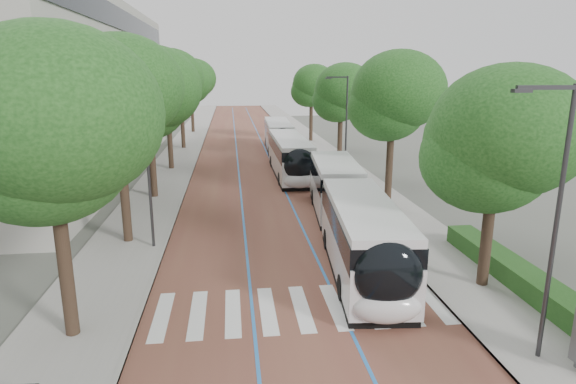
{
  "coord_description": "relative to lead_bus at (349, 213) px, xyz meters",
  "views": [
    {
      "loc": [
        -2.2,
        -14.86,
        8.41
      ],
      "look_at": [
        0.66,
        9.0,
        2.4
      ],
      "focal_mm": 30.0,
      "sensor_mm": 36.0,
      "label": 1
    }
  ],
  "objects": [
    {
      "name": "ground",
      "position": [
        -3.53,
        -7.51,
        -1.63
      ],
      "size": [
        160.0,
        160.0,
        0.0
      ],
      "primitive_type": "plane",
      "color": "#51544C",
      "rests_on": "ground"
    },
    {
      "name": "road",
      "position": [
        -3.53,
        32.49,
        -1.62
      ],
      "size": [
        11.0,
        140.0,
        0.02
      ],
      "primitive_type": "cube",
      "color": "brown",
      "rests_on": "ground"
    },
    {
      "name": "sidewalk_left",
      "position": [
        -11.03,
        32.49,
        -1.57
      ],
      "size": [
        4.0,
        140.0,
        0.12
      ],
      "primitive_type": "cube",
      "color": "gray",
      "rests_on": "ground"
    },
    {
      "name": "sidewalk_right",
      "position": [
        3.97,
        32.49,
        -1.57
      ],
      "size": [
        4.0,
        140.0,
        0.12
      ],
      "primitive_type": "cube",
      "color": "gray",
      "rests_on": "ground"
    },
    {
      "name": "kerb_left",
      "position": [
        -9.13,
        32.49,
        -1.57
      ],
      "size": [
        0.2,
        140.0,
        0.14
      ],
      "primitive_type": "cube",
      "color": "gray",
      "rests_on": "ground"
    },
    {
      "name": "kerb_right",
      "position": [
        2.07,
        32.49,
        -1.57
      ],
      "size": [
        0.2,
        140.0,
        0.14
      ],
      "primitive_type": "cube",
      "color": "gray",
      "rests_on": "ground"
    },
    {
      "name": "zebra_crossing",
      "position": [
        -3.33,
        -6.51,
        -1.6
      ],
      "size": [
        10.55,
        3.6,
        0.01
      ],
      "color": "silver",
      "rests_on": "ground"
    },
    {
      "name": "lane_line_left",
      "position": [
        -5.13,
        32.49,
        -1.6
      ],
      "size": [
        0.12,
        126.0,
        0.01
      ],
      "primitive_type": "cube",
      "color": "blue",
      "rests_on": "road"
    },
    {
      "name": "lane_line_right",
      "position": [
        -1.93,
        32.49,
        -1.6
      ],
      "size": [
        0.12,
        126.0,
        0.01
      ],
      "primitive_type": "cube",
      "color": "blue",
      "rests_on": "road"
    },
    {
      "name": "office_building",
      "position": [
        -23.0,
        20.49,
        5.37
      ],
      "size": [
        18.11,
        40.0,
        14.0
      ],
      "color": "#9E9A92",
      "rests_on": "ground"
    },
    {
      "name": "hedge",
      "position": [
        5.57,
        -7.51,
        -1.11
      ],
      "size": [
        1.2,
        14.0,
        0.8
      ],
      "primitive_type": "cube",
      "color": "#1E4819",
      "rests_on": "sidewalk_right"
    },
    {
      "name": "streetlight_near",
      "position": [
        3.09,
        -10.51,
        3.19
      ],
      "size": [
        1.82,
        0.2,
        8.0
      ],
      "color": "#303032",
      "rests_on": "sidewalk_right"
    },
    {
      "name": "streetlight_far",
      "position": [
        3.09,
        14.49,
        3.19
      ],
      "size": [
        1.82,
        0.2,
        8.0
      ],
      "color": "#303032",
      "rests_on": "sidewalk_right"
    },
    {
      "name": "lamp_post_left",
      "position": [
        -9.63,
        0.49,
        2.49
      ],
      "size": [
        0.14,
        0.14,
        8.0
      ],
      "primitive_type": "cylinder",
      "color": "#303032",
      "rests_on": "sidewalk_left"
    },
    {
      "name": "trees_left",
      "position": [
        -11.03,
        18.4,
        5.26
      ],
      "size": [
        6.49,
        61.36,
        9.78
      ],
      "color": "black",
      "rests_on": "ground"
    },
    {
      "name": "trees_right",
      "position": [
        4.17,
        12.43,
        4.68
      ],
      "size": [
        5.79,
        47.48,
        9.16
      ],
      "color": "black",
      "rests_on": "ground"
    },
    {
      "name": "lead_bus",
      "position": [
        0.0,
        0.0,
        0.0
      ],
      "size": [
        4.17,
        18.54,
        3.2
      ],
      "rotation": [
        0.0,
        0.0,
        -0.09
      ],
      "color": "black",
      "rests_on": "ground"
    },
    {
      "name": "bus_queued_0",
      "position": [
        -0.93,
        16.34,
        -0.0
      ],
      "size": [
        2.56,
        12.4,
        3.2
      ],
      "rotation": [
        0.0,
        0.0,
        -0.0
      ],
      "color": "silver",
      "rests_on": "ground"
    },
    {
      "name": "bus_queued_1",
      "position": [
        -0.59,
        29.26,
        -0.0
      ],
      "size": [
        2.92,
        12.47,
        3.2
      ],
      "rotation": [
        0.0,
        0.0,
        -0.03
      ],
      "color": "silver",
      "rests_on": "ground"
    }
  ]
}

